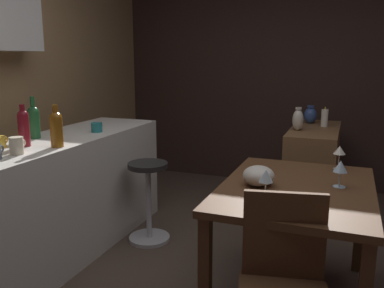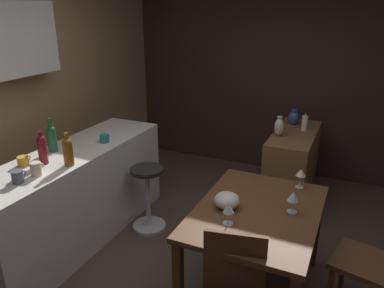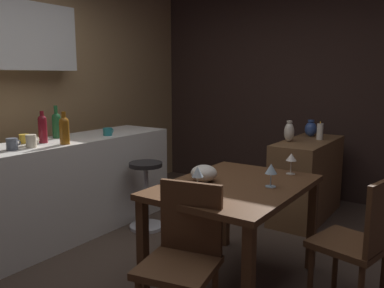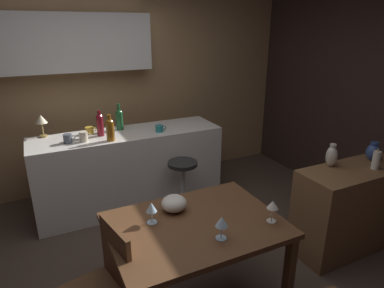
# 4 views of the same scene
# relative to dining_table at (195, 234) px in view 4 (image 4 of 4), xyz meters

# --- Properties ---
(ground_plane) EXTENTS (9.00, 9.00, 0.00)m
(ground_plane) POSITION_rel_dining_table_xyz_m (-0.07, 0.36, -0.65)
(ground_plane) COLOR #47382D
(wall_kitchen_back) EXTENTS (5.20, 0.33, 2.60)m
(wall_kitchen_back) POSITION_rel_dining_table_xyz_m (-0.13, 2.44, 0.77)
(wall_kitchen_back) COLOR #9E7A51
(wall_kitchen_back) RESTS_ON ground_plane
(wall_side_right) EXTENTS (0.10, 4.40, 2.60)m
(wall_side_right) POSITION_rel_dining_table_xyz_m (2.48, 0.66, 0.65)
(wall_side_right) COLOR #33231E
(wall_side_right) RESTS_ON ground_plane
(dining_table) EXTENTS (1.18, 0.86, 0.74)m
(dining_table) POSITION_rel_dining_table_xyz_m (0.00, 0.00, 0.00)
(dining_table) COLOR #56351E
(dining_table) RESTS_ON ground_plane
(kitchen_counter) EXTENTS (2.10, 0.60, 0.90)m
(kitchen_counter) POSITION_rel_dining_table_xyz_m (0.01, 1.73, -0.20)
(kitchen_counter) COLOR silver
(kitchen_counter) RESTS_ON ground_plane
(sideboard_cabinet) EXTENTS (1.10, 0.44, 0.82)m
(sideboard_cabinet) POSITION_rel_dining_table_xyz_m (1.65, 0.04, -0.24)
(sideboard_cabinet) COLOR brown
(sideboard_cabinet) RESTS_ON ground_plane
(chair_near_window) EXTENTS (0.47, 0.47, 0.88)m
(chair_near_window) POSITION_rel_dining_table_xyz_m (-0.67, -0.04, -0.16)
(chair_near_window) COLOR #56351E
(chair_near_window) RESTS_ON ground_plane
(bar_stool) EXTENTS (0.34, 0.34, 0.66)m
(bar_stool) POSITION_rel_dining_table_xyz_m (0.45, 1.21, -0.30)
(bar_stool) COLOR #262323
(bar_stool) RESTS_ON ground_plane
(wine_glass_left) EXTENTS (0.07, 0.07, 0.16)m
(wine_glass_left) POSITION_rel_dining_table_xyz_m (-0.27, 0.14, 0.21)
(wine_glass_left) COLOR silver
(wine_glass_left) RESTS_ON dining_table
(wine_glass_right) EXTENTS (0.08, 0.08, 0.16)m
(wine_glass_right) POSITION_rel_dining_table_xyz_m (0.49, -0.21, 0.22)
(wine_glass_right) COLOR silver
(wine_glass_right) RESTS_ON dining_table
(wine_glass_center) EXTENTS (0.08, 0.08, 0.16)m
(wine_glass_center) POSITION_rel_dining_table_xyz_m (0.07, -0.23, 0.21)
(wine_glass_center) COLOR silver
(wine_glass_center) RESTS_ON dining_table
(fruit_bowl) EXTENTS (0.19, 0.19, 0.12)m
(fruit_bowl) POSITION_rel_dining_table_xyz_m (-0.07, 0.22, 0.15)
(fruit_bowl) COLOR beige
(fruit_bowl) RESTS_ON dining_table
(wine_bottle_ruby) EXTENTS (0.07, 0.07, 0.28)m
(wine_bottle_ruby) POSITION_rel_dining_table_xyz_m (-0.28, 1.74, 0.39)
(wine_bottle_ruby) COLOR maroon
(wine_bottle_ruby) RESTS_ON kitchen_counter
(wine_bottle_amber) EXTENTS (0.08, 0.08, 0.28)m
(wine_bottle_amber) POSITION_rel_dining_table_xyz_m (-0.22, 1.53, 0.38)
(wine_bottle_amber) COLOR #8C5114
(wine_bottle_amber) RESTS_ON kitchen_counter
(wine_bottle_green) EXTENTS (0.08, 0.08, 0.31)m
(wine_bottle_green) POSITION_rel_dining_table_xyz_m (-0.04, 1.88, 0.39)
(wine_bottle_green) COLOR #1E592D
(wine_bottle_green) RESTS_ON kitchen_counter
(cup_mustard) EXTENTS (0.12, 0.09, 0.08)m
(cup_mustard) POSITION_rel_dining_table_xyz_m (-0.38, 1.87, 0.29)
(cup_mustard) COLOR gold
(cup_mustard) RESTS_ON kitchen_counter
(cup_slate) EXTENTS (0.12, 0.09, 0.09)m
(cup_slate) POSITION_rel_dining_table_xyz_m (-0.63, 1.65, 0.30)
(cup_slate) COLOR #515660
(cup_slate) RESTS_ON kitchen_counter
(cup_teal) EXTENTS (0.12, 0.09, 0.08)m
(cup_teal) POSITION_rel_dining_table_xyz_m (0.34, 1.60, 0.29)
(cup_teal) COLOR teal
(cup_teal) RESTS_ON kitchen_counter
(cup_cream) EXTENTS (0.12, 0.08, 0.11)m
(cup_cream) POSITION_rel_dining_table_xyz_m (-0.48, 1.62, 0.31)
(cup_cream) COLOR beige
(cup_cream) RESTS_ON kitchen_counter
(counter_lamp) EXTENTS (0.12, 0.12, 0.24)m
(counter_lamp) POSITION_rel_dining_table_xyz_m (-0.85, 1.97, 0.44)
(counter_lamp) COLOR #A58447
(counter_lamp) RESTS_ON kitchen_counter
(pillar_candle_tall) EXTENTS (0.06, 0.06, 0.19)m
(pillar_candle_tall) POSITION_rel_dining_table_xyz_m (1.77, -0.04, 0.26)
(pillar_candle_tall) COLOR white
(pillar_candle_tall) RESTS_ON sideboard_cabinet
(vase_ceramic_ivory) EXTENTS (0.10, 0.10, 0.21)m
(vase_ceramic_ivory) POSITION_rel_dining_table_xyz_m (1.46, 0.18, 0.27)
(vase_ceramic_ivory) COLOR beige
(vase_ceramic_ivory) RESTS_ON sideboard_cabinet
(vase_ceramic_blue) EXTENTS (0.13, 0.13, 0.18)m
(vase_ceramic_blue) POSITION_rel_dining_table_xyz_m (1.93, 0.11, 0.26)
(vase_ceramic_blue) COLOR #334C8C
(vase_ceramic_blue) RESTS_ON sideboard_cabinet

